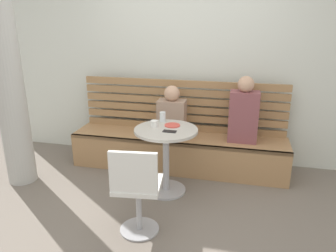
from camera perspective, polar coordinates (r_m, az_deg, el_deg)
name	(u,v)px	position (r m, az deg, el deg)	size (l,w,h in m)	color
ground	(153,221)	(3.27, -2.65, -16.29)	(8.00, 8.00, 0.00)	#70665B
back_wall	(186,51)	(4.30, 3.14, 13.00)	(5.20, 0.10, 2.90)	silver
concrete_pillar	(5,63)	(3.95, -26.66, 9.88)	(0.32, 0.32, 2.80)	#B2B2AD
booth_bench	(178,152)	(4.18, 1.77, -4.59)	(2.70, 0.52, 0.44)	#A87C51
booth_backrest	(182,105)	(4.22, 2.49, 3.64)	(2.65, 0.04, 0.67)	#9A7249
cafe_table	(166,148)	(3.52, -0.35, -3.91)	(0.68, 0.68, 0.74)	#ADADB2
white_chair	(137,189)	(2.86, -5.52, -10.87)	(0.44, 0.44, 0.85)	#ADADB2
person_adult	(244,113)	(3.94, 13.15, 2.30)	(0.34, 0.22, 0.79)	brown
person_child_left	(172,114)	(4.01, 0.68, 2.05)	(0.34, 0.22, 0.64)	#9E7F6B
cup_ceramic_white	(154,124)	(3.50, -2.43, 0.42)	(0.08, 0.08, 0.07)	white
cup_water_clear	(163,117)	(3.67, -0.95, 1.63)	(0.07, 0.07, 0.11)	white
plate_small	(172,125)	(3.54, 0.76, 0.13)	(0.17, 0.17, 0.01)	#DB4C42
phone_on_table	(170,131)	(3.36, 0.29, -0.94)	(0.07, 0.14, 0.01)	black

